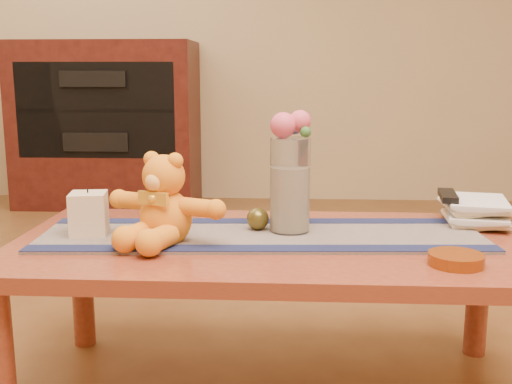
# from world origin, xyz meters

# --- Properties ---
(wall_back) EXTENTS (5.50, 0.00, 5.50)m
(wall_back) POSITION_xyz_m (0.00, 2.75, 1.35)
(wall_back) COLOR tan
(wall_back) RESTS_ON floor
(coffee_table_top) EXTENTS (1.40, 0.70, 0.04)m
(coffee_table_top) POSITION_xyz_m (0.00, 0.00, 0.43)
(coffee_table_top) COLOR maroon
(coffee_table_top) RESTS_ON floor
(table_leg_fl) EXTENTS (0.07, 0.07, 0.41)m
(table_leg_fl) POSITION_xyz_m (-0.64, -0.29, 0.21)
(table_leg_fl) COLOR maroon
(table_leg_fl) RESTS_ON floor
(table_leg_bl) EXTENTS (0.07, 0.07, 0.41)m
(table_leg_bl) POSITION_xyz_m (-0.64, 0.29, 0.21)
(table_leg_bl) COLOR maroon
(table_leg_bl) RESTS_ON floor
(table_leg_br) EXTENTS (0.07, 0.07, 0.41)m
(table_leg_br) POSITION_xyz_m (0.64, 0.29, 0.21)
(table_leg_br) COLOR maroon
(table_leg_br) RESTS_ON floor
(persian_runner) EXTENTS (1.22, 0.42, 0.01)m
(persian_runner) POSITION_xyz_m (-0.04, 0.03, 0.45)
(persian_runner) COLOR #1A163F
(persian_runner) RESTS_ON coffee_table_top
(runner_border_near) EXTENTS (1.20, 0.13, 0.00)m
(runner_border_near) POSITION_xyz_m (-0.03, -0.12, 0.46)
(runner_border_near) COLOR #151C40
(runner_border_near) RESTS_ON persian_runner
(runner_border_far) EXTENTS (1.20, 0.13, 0.00)m
(runner_border_far) POSITION_xyz_m (-0.04, 0.17, 0.46)
(runner_border_far) COLOR #151C40
(runner_border_far) RESTS_ON persian_runner
(teddy_bear) EXTENTS (0.40, 0.37, 0.22)m
(teddy_bear) POSITION_xyz_m (-0.28, -0.05, 0.57)
(teddy_bear) COLOR orange
(teddy_bear) RESTS_ON persian_runner
(pillar_candle) EXTENTS (0.11, 0.11, 0.11)m
(pillar_candle) POSITION_xyz_m (-0.51, 0.00, 0.52)
(pillar_candle) COLOR beige
(pillar_candle) RESTS_ON persian_runner
(candle_wick) EXTENTS (0.00, 0.00, 0.01)m
(candle_wick) POSITION_xyz_m (-0.51, 0.00, 0.58)
(candle_wick) COLOR black
(candle_wick) RESTS_ON pillar_candle
(glass_vase) EXTENTS (0.11, 0.11, 0.26)m
(glass_vase) POSITION_xyz_m (0.04, 0.06, 0.59)
(glass_vase) COLOR silver
(glass_vase) RESTS_ON persian_runner
(potpourri_fill) EXTENTS (0.09, 0.09, 0.18)m
(potpourri_fill) POSITION_xyz_m (0.04, 0.06, 0.55)
(potpourri_fill) COLOR beige
(potpourri_fill) RESTS_ON glass_vase
(rose_left) EXTENTS (0.07, 0.07, 0.07)m
(rose_left) POSITION_xyz_m (0.02, 0.05, 0.75)
(rose_left) COLOR #D84C69
(rose_left) RESTS_ON glass_vase
(rose_right) EXTENTS (0.06, 0.06, 0.06)m
(rose_right) POSITION_xyz_m (0.07, 0.07, 0.76)
(rose_right) COLOR #D84C69
(rose_right) RESTS_ON glass_vase
(blue_flower_back) EXTENTS (0.04, 0.04, 0.04)m
(blue_flower_back) POSITION_xyz_m (0.05, 0.10, 0.75)
(blue_flower_back) COLOR #4D55A7
(blue_flower_back) RESTS_ON glass_vase
(blue_flower_side) EXTENTS (0.04, 0.04, 0.04)m
(blue_flower_side) POSITION_xyz_m (0.01, 0.08, 0.74)
(blue_flower_side) COLOR #4D55A7
(blue_flower_side) RESTS_ON glass_vase
(leaf_sprig) EXTENTS (0.03, 0.03, 0.03)m
(leaf_sprig) POSITION_xyz_m (0.08, 0.04, 0.74)
(leaf_sprig) COLOR #33662D
(leaf_sprig) RESTS_ON glass_vase
(bronze_ball) EXTENTS (0.08, 0.08, 0.06)m
(bronze_ball) POSITION_xyz_m (-0.05, 0.07, 0.49)
(bronze_ball) COLOR #4E451A
(bronze_ball) RESTS_ON persian_runner
(book_bottom) EXTENTS (0.18, 0.24, 0.02)m
(book_bottom) POSITION_xyz_m (0.51, 0.22, 0.46)
(book_bottom) COLOR #F4E4BC
(book_bottom) RESTS_ON coffee_table_top
(book_lower) EXTENTS (0.21, 0.26, 0.02)m
(book_lower) POSITION_xyz_m (0.51, 0.21, 0.48)
(book_lower) COLOR #F4E4BC
(book_lower) RESTS_ON book_bottom
(book_upper) EXTENTS (0.17, 0.23, 0.02)m
(book_upper) POSITION_xyz_m (0.50, 0.22, 0.50)
(book_upper) COLOR #F4E4BC
(book_upper) RESTS_ON book_lower
(book_top) EXTENTS (0.20, 0.25, 0.02)m
(book_top) POSITION_xyz_m (0.51, 0.22, 0.52)
(book_top) COLOR #F4E4BC
(book_top) RESTS_ON book_upper
(tv_remote) EXTENTS (0.07, 0.16, 0.02)m
(tv_remote) POSITION_xyz_m (0.51, 0.21, 0.54)
(tv_remote) COLOR black
(tv_remote) RESTS_ON book_top
(amber_dish) EXTENTS (0.14, 0.14, 0.03)m
(amber_dish) POSITION_xyz_m (0.43, -0.20, 0.46)
(amber_dish) COLOR #BF5914
(amber_dish) RESTS_ON coffee_table_top
(media_cabinet) EXTENTS (1.20, 0.50, 1.10)m
(media_cabinet) POSITION_xyz_m (-1.20, 2.48, 0.55)
(media_cabinet) COLOR black
(media_cabinet) RESTS_ON floor
(cabinet_cavity) EXTENTS (1.02, 0.03, 0.61)m
(cabinet_cavity) POSITION_xyz_m (-1.20, 2.25, 0.66)
(cabinet_cavity) COLOR black
(cabinet_cavity) RESTS_ON media_cabinet
(cabinet_shelf) EXTENTS (1.02, 0.20, 0.02)m
(cabinet_shelf) POSITION_xyz_m (-1.20, 2.33, 0.66)
(cabinet_shelf) COLOR black
(cabinet_shelf) RESTS_ON media_cabinet
(stereo_upper) EXTENTS (0.42, 0.28, 0.10)m
(stereo_upper) POSITION_xyz_m (-1.20, 2.35, 0.86)
(stereo_upper) COLOR black
(stereo_upper) RESTS_ON media_cabinet
(stereo_lower) EXTENTS (0.42, 0.28, 0.12)m
(stereo_lower) POSITION_xyz_m (-1.20, 2.35, 0.46)
(stereo_lower) COLOR black
(stereo_lower) RESTS_ON media_cabinet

